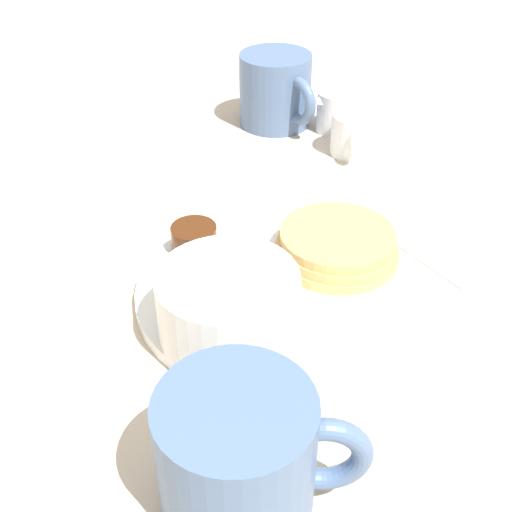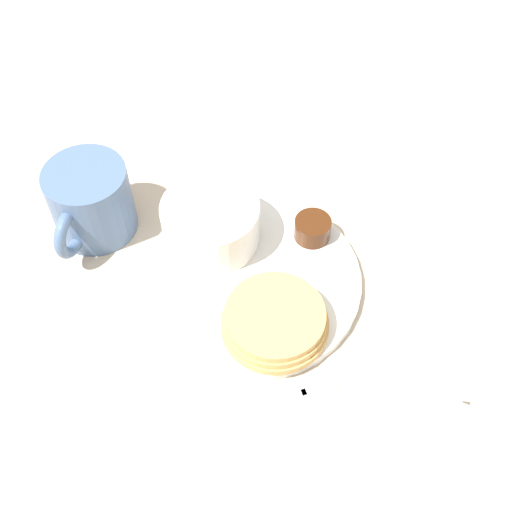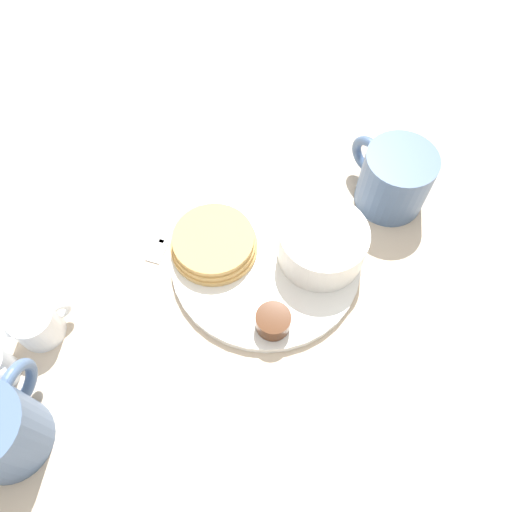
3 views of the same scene
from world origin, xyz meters
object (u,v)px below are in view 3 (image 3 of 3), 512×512
at_px(plate, 266,261).
at_px(bowl, 322,243).
at_px(fork, 166,231).
at_px(creamer_pitcher_near, 37,324).
at_px(coffee_mug, 394,178).

distance_m(plate, bowl, 0.08).
bearing_deg(bowl, plate, 49.60).
relative_size(plate, fork, 2.02).
relative_size(creamer_pitcher_near, fork, 0.64).
bearing_deg(fork, plate, -154.36).
bearing_deg(fork, coffee_mug, -124.49).
bearing_deg(plate, fork, 25.64).
relative_size(bowl, fork, 0.91).
bearing_deg(bowl, creamer_pitcher_near, 61.37).
xyz_separation_m(coffee_mug, creamer_pitcher_near, (0.17, 0.46, -0.02)).
relative_size(plate, coffee_mug, 1.93).
bearing_deg(creamer_pitcher_near, fork, -88.74).
height_order(plate, creamer_pitcher_near, creamer_pitcher_near).
xyz_separation_m(plate, coffee_mug, (-0.05, -0.20, 0.04)).
distance_m(plate, creamer_pitcher_near, 0.29).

